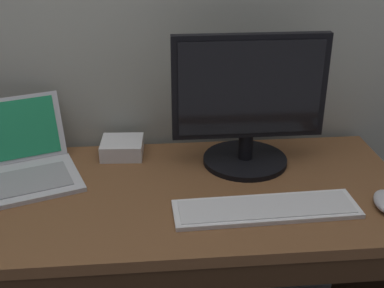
{
  "coord_description": "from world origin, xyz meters",
  "views": [
    {
      "loc": [
        0.01,
        -1.21,
        1.5
      ],
      "look_at": [
        0.12,
        0.0,
        0.92
      ],
      "focal_mm": 46.92,
      "sensor_mm": 36.0,
      "label": 1
    }
  ],
  "objects": [
    {
      "name": "desk",
      "position": [
        0.0,
        -0.01,
        0.58
      ],
      "size": [
        1.46,
        0.61,
        0.78
      ],
      "color": "brown",
      "rests_on": "ground"
    },
    {
      "name": "wired_keyboard",
      "position": [
        0.3,
        -0.13,
        0.79
      ],
      "size": [
        0.49,
        0.15,
        0.01
      ],
      "color": "white",
      "rests_on": "desk"
    },
    {
      "name": "external_drive_box",
      "position": [
        -0.08,
        0.24,
        0.81
      ],
      "size": [
        0.14,
        0.13,
        0.05
      ],
      "primitive_type": "cube",
      "rotation": [
        0.0,
        0.0,
        -0.06
      ],
      "color": "silver",
      "rests_on": "desk"
    },
    {
      "name": "laptop_silver",
      "position": [
        -0.39,
        0.12,
        0.82
      ],
      "size": [
        0.43,
        0.4,
        0.2
      ],
      "color": "silver",
      "rests_on": "desk"
    },
    {
      "name": "external_monitor",
      "position": [
        0.3,
        0.14,
        0.98
      ],
      "size": [
        0.45,
        0.26,
        0.4
      ],
      "color": "black",
      "rests_on": "desk"
    }
  ]
}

